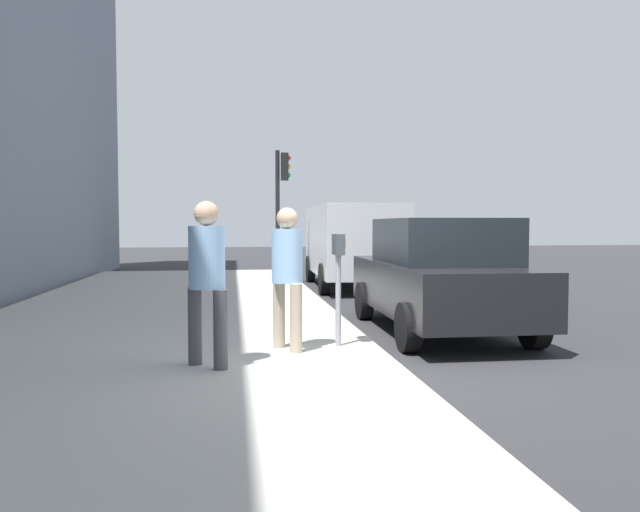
# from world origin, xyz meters

# --- Properties ---
(ground_plane) EXTENTS (80.00, 80.00, 0.00)m
(ground_plane) POSITION_xyz_m (0.00, 0.00, 0.00)
(ground_plane) COLOR #2B2B2D
(ground_plane) RESTS_ON ground
(sidewalk_slab) EXTENTS (28.00, 6.00, 0.15)m
(sidewalk_slab) POSITION_xyz_m (0.00, 3.00, 0.07)
(sidewalk_slab) COLOR #A8A59E
(sidewalk_slab) RESTS_ON ground_plane
(parking_meter) EXTENTS (0.36, 0.12, 1.41)m
(parking_meter) POSITION_xyz_m (0.68, 0.50, 1.17)
(parking_meter) COLOR gray
(parking_meter) RESTS_ON sidewalk_slab
(pedestrian_at_meter) EXTENTS (0.48, 0.38, 1.73)m
(pedestrian_at_meter) POSITION_xyz_m (0.52, 1.16, 1.17)
(pedestrian_at_meter) COLOR tan
(pedestrian_at_meter) RESTS_ON sidewalk_slab
(pedestrian_bystander) EXTENTS (0.42, 0.43, 1.78)m
(pedestrian_bystander) POSITION_xyz_m (-0.26, 2.09, 1.20)
(pedestrian_bystander) COLOR #47474C
(pedestrian_bystander) RESTS_ON sidewalk_slab
(parked_sedan_near) EXTENTS (4.42, 2.01, 1.77)m
(parked_sedan_near) POSITION_xyz_m (2.22, -1.35, 0.89)
(parked_sedan_near) COLOR black
(parked_sedan_near) RESTS_ON ground_plane
(parked_van_far) EXTENTS (5.26, 2.25, 2.18)m
(parked_van_far) POSITION_xyz_m (9.21, -1.35, 1.26)
(parked_van_far) COLOR silver
(parked_van_far) RESTS_ON ground_plane
(traffic_signal) EXTENTS (0.24, 0.44, 3.60)m
(traffic_signal) POSITION_xyz_m (10.30, 0.45, 2.58)
(traffic_signal) COLOR black
(traffic_signal) RESTS_ON sidewalk_slab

